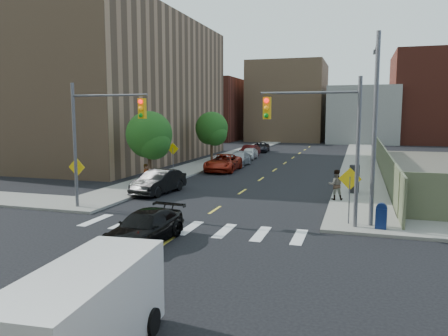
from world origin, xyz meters
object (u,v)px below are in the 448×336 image
Objects in this scene: parked_car_white at (249,153)px; parked_car_grey at (260,147)px; parked_car_black at (159,182)px; pedestrian_west at (147,177)px; pedestrian_east at (336,185)px; cargo_van at (87,312)px; parked_car_red at (223,163)px; black_sedan at (145,228)px; mailbox at (381,216)px; payphone at (354,179)px; parked_car_maroon at (249,151)px; parked_car_silver at (238,159)px; parked_car_blue at (154,184)px.

parked_car_white is 9.64m from parked_car_grey.
pedestrian_west reaches higher than parked_car_black.
pedestrian_east reaches higher than pedestrian_west.
parked_car_red is at bearing 97.45° from cargo_van.
black_sedan is at bearing 48.97° from pedestrian_east.
parked_car_grey is 43.54m from black_sedan.
mailbox is (13.80, -5.66, -0.07)m from parked_car_black.
black_sedan is at bearing -106.00° from payphone.
parked_car_maroon is at bearing -73.60° from pedestrian_east.
parked_car_silver is at bearing 85.09° from parked_car_red.
parked_car_maroon reaches higher than parked_car_white.
parked_car_maroon is at bearing 15.67° from pedestrian_west.
pedestrian_east is at bearing 61.21° from black_sedan.
parked_car_silver is (0.97, 16.67, -0.10)m from parked_car_black.
parked_car_maroon is at bearing 90.34° from parked_car_blue.
parked_car_white is at bearing 122.08° from mailbox.
mailbox is at bearing 58.76° from cargo_van.
mailbox is (13.31, -28.91, 0.04)m from parked_car_white.
parked_car_maroon is 36.61m from black_sedan.
parked_car_maroon is (0.18, 25.88, 0.07)m from parked_car_blue.
black_sedan is 2.48× the size of payphone.
parked_car_black is 1.05× the size of black_sedan.
parked_car_silver is 19.20m from pedestrian_east.
pedestrian_east is at bearing -66.52° from parked_car_white.
parked_car_grey is at bearing 90.75° from parked_car_blue.
parked_car_blue is 2.05× the size of payphone.
payphone reaches higher than parked_car_silver.
parked_car_black is at bearing -1.39° from parked_car_blue.
parked_car_red reaches higher than parked_car_grey.
cargo_van is at bearing -79.56° from parked_car_silver.
black_sedan is at bearing -145.78° from mailbox.
parked_car_red is at bearing -92.39° from parked_car_grey.
parked_car_black reaches higher than parked_car_blue.
parked_car_black is 12.09m from parked_car_red.
parked_car_white is 0.92× the size of parked_car_maroon.
pedestrian_east is at bearing -96.78° from payphone.
parked_car_silver is 1.04× the size of black_sedan.
parked_car_white is 2.19× the size of pedestrian_east.
payphone is at bearing -60.64° from pedestrian_west.
parked_car_blue is at bearing 118.18° from black_sedan.
pedestrian_west reaches higher than mailbox.
payphone is (5.24, 21.87, -0.06)m from cargo_van.
pedestrian_east reaches higher than parked_car_blue.
parked_car_white is at bearing 13.81° from pedestrian_west.
parked_car_grey reaches higher than black_sedan.
parked_car_blue is at bearing -97.46° from parked_car_red.
cargo_van reaches higher than parked_car_maroon.
parked_car_black is at bearing -150.74° from payphone.
parked_car_black reaches higher than parked_car_white.
parked_car_black is at bearing 106.79° from cargo_van.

